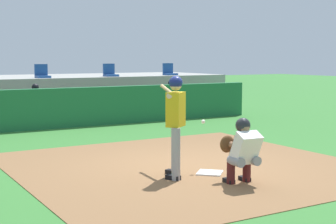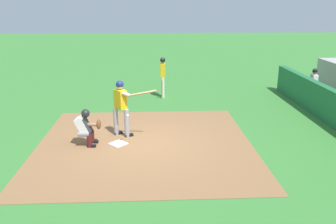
{
  "view_description": "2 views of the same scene",
  "coord_description": "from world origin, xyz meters",
  "px_view_note": "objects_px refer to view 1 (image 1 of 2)",
  "views": [
    {
      "loc": [
        -5.3,
        -8.25,
        2.13
      ],
      "look_at": [
        0.0,
        0.7,
        1.0
      ],
      "focal_mm": 54.39,
      "sensor_mm": 36.0,
      "label": 1
    },
    {
      "loc": [
        9.81,
        0.21,
        4.09
      ],
      "look_at": [
        0.0,
        0.7,
        1.0
      ],
      "focal_mm": 37.38,
      "sensor_mm": 36.0,
      "label": 2
    }
  ],
  "objects_px": {
    "home_plate": "(210,173)",
    "batter_at_plate": "(175,120)",
    "dugout_player_2": "(173,98)",
    "stadium_seat_4": "(169,72)",
    "dugout_player_1": "(37,104)",
    "stadium_seat_2": "(42,74)",
    "catcher_crouched": "(242,149)",
    "stadium_seat_3": "(110,73)"
  },
  "relations": [
    {
      "from": "home_plate",
      "to": "stadium_seat_2",
      "type": "bearing_deg",
      "value": 90.0
    },
    {
      "from": "batter_at_plate",
      "to": "dugout_player_2",
      "type": "xyz_separation_m",
      "value": [
        4.82,
        8.06,
        -0.36
      ]
    },
    {
      "from": "stadium_seat_2",
      "to": "dugout_player_2",
      "type": "bearing_deg",
      "value": -26.23
    },
    {
      "from": "stadium_seat_3",
      "to": "stadium_seat_2",
      "type": "bearing_deg",
      "value": 180.0
    },
    {
      "from": "batter_at_plate",
      "to": "stadium_seat_4",
      "type": "bearing_deg",
      "value": 59.75
    },
    {
      "from": "stadium_seat_2",
      "to": "stadium_seat_4",
      "type": "distance_m",
      "value": 5.2
    },
    {
      "from": "home_plate",
      "to": "catcher_crouched",
      "type": "bearing_deg",
      "value": -89.38
    },
    {
      "from": "home_plate",
      "to": "batter_at_plate",
      "type": "distance_m",
      "value": 1.23
    },
    {
      "from": "dugout_player_1",
      "to": "stadium_seat_3",
      "type": "distance_m",
      "value": 4.06
    },
    {
      "from": "batter_at_plate",
      "to": "dugout_player_2",
      "type": "distance_m",
      "value": 9.4
    },
    {
      "from": "dugout_player_2",
      "to": "dugout_player_1",
      "type": "bearing_deg",
      "value": 180.0
    },
    {
      "from": "catcher_crouched",
      "to": "stadium_seat_4",
      "type": "relative_size",
      "value": 3.32
    },
    {
      "from": "home_plate",
      "to": "dugout_player_1",
      "type": "relative_size",
      "value": 0.34
    },
    {
      "from": "batter_at_plate",
      "to": "stadium_seat_2",
      "type": "xyz_separation_m",
      "value": [
        0.69,
        10.1,
        0.5
      ]
    },
    {
      "from": "dugout_player_1",
      "to": "stadium_seat_3",
      "type": "relative_size",
      "value": 2.71
    },
    {
      "from": "catcher_crouched",
      "to": "stadium_seat_2",
      "type": "bearing_deg",
      "value": 90.05
    },
    {
      "from": "batter_at_plate",
      "to": "catcher_crouched",
      "type": "xyz_separation_m",
      "value": [
        0.7,
        -0.98,
        -0.43
      ]
    },
    {
      "from": "home_plate",
      "to": "catcher_crouched",
      "type": "distance_m",
      "value": 1.07
    },
    {
      "from": "stadium_seat_2",
      "to": "stadium_seat_3",
      "type": "distance_m",
      "value": 2.6
    },
    {
      "from": "dugout_player_1",
      "to": "stadium_seat_3",
      "type": "height_order",
      "value": "stadium_seat_3"
    },
    {
      "from": "dugout_player_1",
      "to": "stadium_seat_4",
      "type": "xyz_separation_m",
      "value": [
        6.0,
        2.03,
        0.86
      ]
    },
    {
      "from": "stadium_seat_2",
      "to": "stadium_seat_4",
      "type": "relative_size",
      "value": 1.0
    },
    {
      "from": "home_plate",
      "to": "dugout_player_1",
      "type": "distance_m",
      "value": 8.21
    },
    {
      "from": "dugout_player_2",
      "to": "stadium_seat_4",
      "type": "bearing_deg",
      "value": 62.23
    },
    {
      "from": "catcher_crouched",
      "to": "dugout_player_2",
      "type": "bearing_deg",
      "value": 65.52
    },
    {
      "from": "dugout_player_1",
      "to": "home_plate",
      "type": "bearing_deg",
      "value": -84.36
    },
    {
      "from": "dugout_player_1",
      "to": "batter_at_plate",
      "type": "bearing_deg",
      "value": -89.18
    },
    {
      "from": "catcher_crouched",
      "to": "stadium_seat_3",
      "type": "relative_size",
      "value": 3.32
    },
    {
      "from": "home_plate",
      "to": "catcher_crouched",
      "type": "relative_size",
      "value": 0.28
    },
    {
      "from": "catcher_crouched",
      "to": "dugout_player_2",
      "type": "xyz_separation_m",
      "value": [
        4.12,
        9.05,
        0.06
      ]
    },
    {
      "from": "dugout_player_1",
      "to": "stadium_seat_2",
      "type": "distance_m",
      "value": 2.35
    },
    {
      "from": "batter_at_plate",
      "to": "stadium_seat_3",
      "type": "relative_size",
      "value": 3.76
    },
    {
      "from": "batter_at_plate",
      "to": "stadium_seat_2",
      "type": "distance_m",
      "value": 10.13
    },
    {
      "from": "stadium_seat_3",
      "to": "stadium_seat_4",
      "type": "height_order",
      "value": "same"
    },
    {
      "from": "dugout_player_1",
      "to": "dugout_player_2",
      "type": "distance_m",
      "value": 4.93
    },
    {
      "from": "catcher_crouched",
      "to": "dugout_player_1",
      "type": "bearing_deg",
      "value": 95.14
    },
    {
      "from": "dugout_player_2",
      "to": "stadium_seat_4",
      "type": "relative_size",
      "value": 2.71
    },
    {
      "from": "stadium_seat_2",
      "to": "stadium_seat_4",
      "type": "height_order",
      "value": "same"
    },
    {
      "from": "stadium_seat_4",
      "to": "home_plate",
      "type": "bearing_deg",
      "value": -117.06
    },
    {
      "from": "home_plate",
      "to": "dugout_player_2",
      "type": "relative_size",
      "value": 0.34
    },
    {
      "from": "home_plate",
      "to": "batter_at_plate",
      "type": "height_order",
      "value": "batter_at_plate"
    },
    {
      "from": "home_plate",
      "to": "dugout_player_1",
      "type": "xyz_separation_m",
      "value": [
        -0.8,
        8.14,
        0.65
      ]
    }
  ]
}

